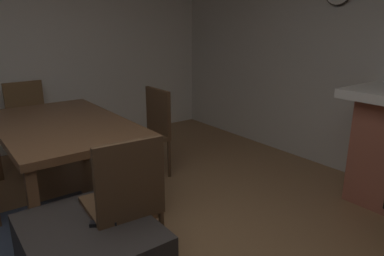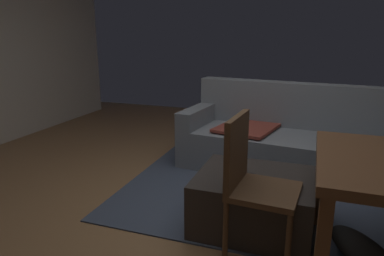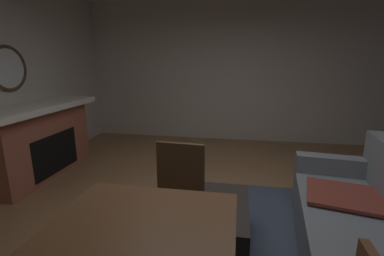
{
  "view_description": "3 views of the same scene",
  "coord_description": "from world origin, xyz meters",
  "px_view_note": "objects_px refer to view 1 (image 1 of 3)",
  "views": [
    {
      "loc": [
        -1.51,
        0.54,
        1.59
      ],
      "look_at": [
        0.41,
        -0.9,
        0.87
      ],
      "focal_mm": 32.81,
      "sensor_mm": 36.0,
      "label": 1
    },
    {
      "loc": [
        0.7,
        -2.5,
        1.45
      ],
      "look_at": [
        -0.01,
        -0.45,
        0.85
      ],
      "focal_mm": 32.64,
      "sensor_mm": 36.0,
      "label": 2
    },
    {
      "loc": [
        2.48,
        0.17,
        1.62
      ],
      "look_at": [
        0.17,
        -0.23,
        1.05
      ],
      "focal_mm": 25.27,
      "sensor_mm": 36.0,
      "label": 3
    }
  ],
  "objects_px": {
    "dining_chair_south": "(150,128)",
    "small_dog": "(97,200)",
    "dining_chair_east": "(29,117)",
    "ottoman_coffee_table": "(91,255)",
    "dining_table": "(62,129)",
    "dining_chair_west": "(125,197)",
    "tv_remote": "(103,223)"
  },
  "relations": [
    {
      "from": "dining_chair_south",
      "to": "small_dog",
      "type": "height_order",
      "value": "dining_chair_south"
    },
    {
      "from": "dining_chair_south",
      "to": "dining_chair_east",
      "type": "distance_m",
      "value": 1.57
    },
    {
      "from": "ottoman_coffee_table",
      "to": "dining_table",
      "type": "distance_m",
      "value": 1.39
    },
    {
      "from": "dining_chair_west",
      "to": "small_dog",
      "type": "distance_m",
      "value": 0.82
    },
    {
      "from": "ottoman_coffee_table",
      "to": "tv_remote",
      "type": "relative_size",
      "value": 5.34
    },
    {
      "from": "small_dog",
      "to": "dining_chair_east",
      "type": "bearing_deg",
      "value": 2.54
    },
    {
      "from": "dining_chair_east",
      "to": "dining_chair_south",
      "type": "bearing_deg",
      "value": -144.0
    },
    {
      "from": "dining_chair_east",
      "to": "tv_remote",
      "type": "bearing_deg",
      "value": 176.03
    },
    {
      "from": "dining_chair_west",
      "to": "ottoman_coffee_table",
      "type": "bearing_deg",
      "value": 93.28
    },
    {
      "from": "tv_remote",
      "to": "dining_chair_east",
      "type": "xyz_separation_m",
      "value": [
        2.6,
        -0.18,
        0.09
      ]
    },
    {
      "from": "dining_chair_west",
      "to": "dining_chair_south",
      "type": "xyz_separation_m",
      "value": [
        1.27,
        -0.92,
        0.0
      ]
    },
    {
      "from": "dining_chair_west",
      "to": "small_dog",
      "type": "bearing_deg",
      "value": -6.32
    },
    {
      "from": "dining_chair_south",
      "to": "small_dog",
      "type": "distance_m",
      "value": 1.06
    },
    {
      "from": "dining_chair_east",
      "to": "small_dog",
      "type": "distance_m",
      "value": 1.84
    },
    {
      "from": "tv_remote",
      "to": "small_dog",
      "type": "height_order",
      "value": "tv_remote"
    },
    {
      "from": "dining_chair_east",
      "to": "small_dog",
      "type": "bearing_deg",
      "value": -177.46
    },
    {
      "from": "ottoman_coffee_table",
      "to": "dining_chair_east",
      "type": "relative_size",
      "value": 0.92
    },
    {
      "from": "dining_chair_east",
      "to": "small_dog",
      "type": "height_order",
      "value": "dining_chair_east"
    },
    {
      "from": "tv_remote",
      "to": "small_dog",
      "type": "relative_size",
      "value": 0.29
    },
    {
      "from": "tv_remote",
      "to": "dining_chair_west",
      "type": "distance_m",
      "value": 0.21
    },
    {
      "from": "dining_chair_west",
      "to": "dining_chair_east",
      "type": "xyz_separation_m",
      "value": [
        2.54,
        -0.0,
        0.0
      ]
    },
    {
      "from": "dining_chair_east",
      "to": "dining_table",
      "type": "bearing_deg",
      "value": -179.72
    },
    {
      "from": "dining_table",
      "to": "dining_chair_west",
      "type": "distance_m",
      "value": 1.28
    },
    {
      "from": "dining_chair_east",
      "to": "small_dog",
      "type": "xyz_separation_m",
      "value": [
        -1.8,
        -0.08,
        -0.36
      ]
    },
    {
      "from": "tv_remote",
      "to": "dining_table",
      "type": "relative_size",
      "value": 0.09
    },
    {
      "from": "ottoman_coffee_table",
      "to": "tv_remote",
      "type": "height_order",
      "value": "tv_remote"
    },
    {
      "from": "dining_table",
      "to": "dining_chair_south",
      "type": "bearing_deg",
      "value": -89.99
    },
    {
      "from": "dining_chair_west",
      "to": "dining_chair_east",
      "type": "relative_size",
      "value": 1.0
    },
    {
      "from": "ottoman_coffee_table",
      "to": "tv_remote",
      "type": "xyz_separation_m",
      "value": [
        -0.05,
        -0.08,
        0.22
      ]
    },
    {
      "from": "dining_chair_south",
      "to": "small_dog",
      "type": "bearing_deg",
      "value": 122.56
    },
    {
      "from": "small_dog",
      "to": "dining_chair_west",
      "type": "bearing_deg",
      "value": 173.68
    },
    {
      "from": "ottoman_coffee_table",
      "to": "dining_chair_south",
      "type": "xyz_separation_m",
      "value": [
        1.28,
        -1.18,
        0.31
      ]
    }
  ]
}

